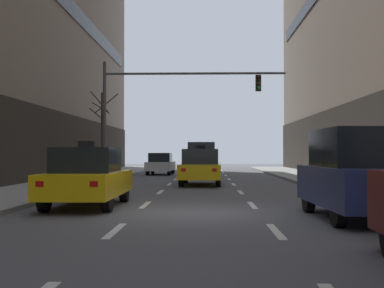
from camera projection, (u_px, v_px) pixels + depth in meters
ground_plane at (198, 213)px, 12.96m from camera, size 120.00×120.00×0.00m
lane_stripe_l1_s3 at (115, 230)px, 10.01m from camera, size 0.16×2.00×0.01m
lane_stripe_l1_s4 at (145, 205)px, 15.00m from camera, size 0.16×2.00×0.01m
lane_stripe_l1_s5 at (160, 192)px, 20.00m from camera, size 0.16×2.00×0.01m
lane_stripe_l1_s6 at (169, 184)px, 25.00m from camera, size 0.16×2.00×0.01m
lane_stripe_l1_s7 at (175, 179)px, 30.00m from camera, size 0.16×2.00×0.01m
lane_stripe_l1_s8 at (180, 175)px, 34.99m from camera, size 0.16×2.00×0.01m
lane_stripe_l1_s9 at (183, 173)px, 39.99m from camera, size 0.16×2.00×0.01m
lane_stripe_l1_s10 at (186, 170)px, 44.99m from camera, size 0.16×2.00×0.01m
lane_stripe_l2_s3 at (276, 231)px, 9.92m from camera, size 0.16×2.00×0.01m
lane_stripe_l2_s4 at (252, 205)px, 14.92m from camera, size 0.16×2.00×0.01m
lane_stripe_l2_s5 at (241, 192)px, 19.92m from camera, size 0.16×2.00×0.01m
lane_stripe_l2_s6 at (234, 184)px, 24.91m from camera, size 0.16×2.00×0.01m
lane_stripe_l2_s7 at (229, 179)px, 29.91m from camera, size 0.16×2.00×0.01m
lane_stripe_l2_s8 at (226, 175)px, 34.91m from camera, size 0.16×2.00×0.01m
lane_stripe_l2_s9 at (223, 173)px, 39.91m from camera, size 0.16×2.00×0.01m
lane_stripe_l2_s10 at (221, 171)px, 44.90m from camera, size 0.16×2.00×0.01m
car_driving_0 at (161, 164)px, 36.38m from camera, size 1.87×4.20×1.55m
taxi_driving_1 at (88, 178)px, 14.46m from camera, size 1.88×4.50×1.87m
car_driving_2 at (202, 160)px, 32.73m from camera, size 2.02×4.64×2.22m
taxi_driving_3 at (201, 167)px, 24.39m from camera, size 2.06×4.65×1.91m
car_driving_4 at (205, 162)px, 42.14m from camera, size 1.96×4.47×1.66m
car_parked_1 at (355, 174)px, 11.78m from camera, size 1.93×4.37×2.09m
traffic_signal_0 at (161, 98)px, 26.74m from camera, size 9.62×0.35×6.22m
street_tree_0 at (103, 131)px, 31.51m from camera, size 1.67×1.69×5.20m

